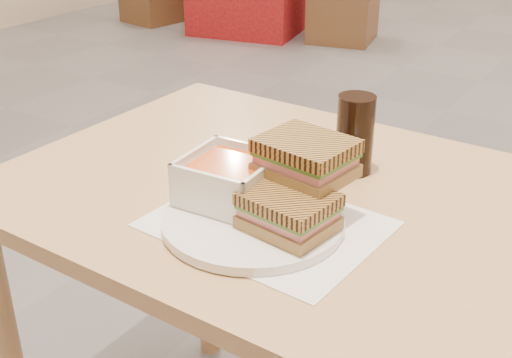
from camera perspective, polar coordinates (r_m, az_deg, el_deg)
The scene contains 8 objects.
main_table at distance 1.11m, azimuth 8.30°, elevation -7.74°, with size 1.21×0.72×0.75m.
tray_liner at distance 0.99m, azimuth 0.93°, elevation -3.86°, with size 0.34×0.27×0.00m.
plate at distance 0.99m, azimuth -0.27°, elevation -3.60°, with size 0.27×0.27×0.01m.
soup_bowl at distance 1.02m, azimuth -2.32°, elevation -0.15°, with size 0.14×0.14×0.07m.
panini_lower at distance 0.94m, azimuth 2.81°, elevation -2.75°, with size 0.13×0.12×0.05m.
panini_upper at distance 0.98m, azimuth 4.28°, elevation 1.82°, with size 0.14×0.12×0.06m.
cola_glass at distance 1.14m, azimuth 8.44°, elevation 3.78°, with size 0.06×0.06×0.14m.
bg_chair_0r at distance 4.97m, azimuth 7.50°, elevation 14.43°, with size 0.52×0.52×0.49m.
Camera 1 is at (0.49, -2.73, 1.25)m, focal length 46.83 mm.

